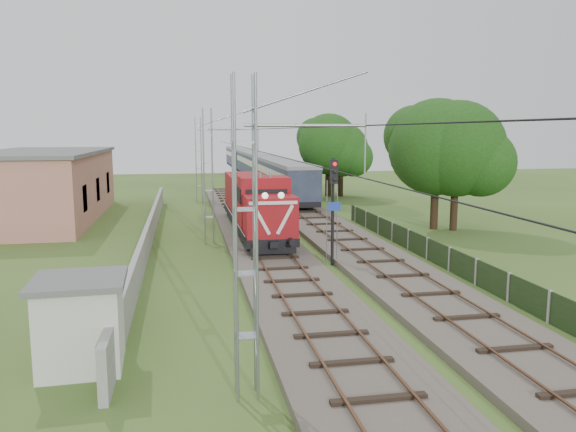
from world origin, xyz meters
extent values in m
plane|color=#3B541F|center=(0.00, 0.00, 0.00)|extent=(140.00, 140.00, 0.00)
cube|color=#6B6054|center=(0.00, 7.00, 0.15)|extent=(4.20, 70.00, 0.30)
cube|color=black|center=(0.00, 7.00, 0.35)|extent=(2.40, 70.00, 0.10)
cube|color=brown|center=(-0.85, 7.00, 0.42)|extent=(0.08, 70.00, 0.05)
cube|color=brown|center=(0.85, 7.00, 0.42)|extent=(0.08, 70.00, 0.05)
cube|color=#6B6054|center=(5.00, 20.00, 0.15)|extent=(4.20, 80.00, 0.30)
cube|color=black|center=(5.00, 20.00, 0.35)|extent=(2.40, 80.00, 0.10)
cube|color=brown|center=(4.15, 20.00, 0.42)|extent=(0.08, 80.00, 0.05)
cube|color=brown|center=(5.85, 20.00, 0.42)|extent=(0.08, 80.00, 0.05)
cylinder|color=gray|center=(-1.50, -8.00, 6.80)|extent=(3.00, 0.08, 0.08)
cylinder|color=gray|center=(-1.50, 12.00, 6.80)|extent=(3.00, 0.08, 0.08)
cylinder|color=gray|center=(-1.50, 32.00, 6.80)|extent=(3.00, 0.08, 0.08)
cylinder|color=black|center=(0.00, 12.00, 5.50)|extent=(0.03, 70.00, 0.03)
cylinder|color=black|center=(0.00, 12.00, 6.80)|extent=(0.03, 70.00, 0.03)
cube|color=#9E9E99|center=(-6.50, 12.00, 0.75)|extent=(0.25, 40.00, 1.50)
cube|color=tan|center=(-15.00, 24.00, 2.50)|extent=(8.00, 20.00, 5.00)
cube|color=#606060|center=(-15.00, 24.00, 5.10)|extent=(8.40, 20.40, 0.25)
cube|color=black|center=(-11.05, 18.00, 2.20)|extent=(0.10, 1.60, 1.80)
cube|color=black|center=(-11.05, 24.00, 2.20)|extent=(0.10, 1.60, 1.80)
cube|color=black|center=(-11.05, 30.00, 2.20)|extent=(0.10, 1.60, 1.80)
cube|color=black|center=(8.00, 3.00, 0.60)|extent=(0.05, 32.00, 1.15)
cube|color=#9E9E99|center=(8.00, 18.00, 0.60)|extent=(0.12, 0.12, 1.20)
cube|color=black|center=(0.00, 14.31, 0.96)|extent=(2.76, 15.67, 0.46)
cube|color=black|center=(0.00, 9.24, 0.68)|extent=(2.03, 3.32, 0.46)
cube|color=black|center=(0.00, 19.38, 0.68)|extent=(2.03, 3.32, 0.46)
cube|color=black|center=(0.00, 6.57, 0.59)|extent=(2.40, 0.23, 0.32)
cube|color=maroon|center=(0.00, 7.63, 2.25)|extent=(2.67, 2.30, 2.12)
sphere|color=white|center=(-0.41, 6.52, 3.45)|extent=(0.33, 0.33, 0.33)
sphere|color=white|center=(0.41, 6.52, 3.45)|extent=(0.33, 0.33, 0.33)
cube|color=silver|center=(-0.60, 6.46, 2.20)|extent=(0.93, 0.06, 1.54)
cube|color=silver|center=(0.60, 6.46, 2.20)|extent=(0.93, 0.06, 1.54)
cube|color=silver|center=(0.00, 6.46, 3.08)|extent=(2.49, 0.06, 0.17)
cube|color=maroon|center=(0.00, 9.89, 2.66)|extent=(2.76, 2.21, 2.95)
cube|color=black|center=(0.00, 8.76, 3.12)|extent=(2.30, 0.06, 0.83)
cube|color=maroon|center=(0.00, 16.57, 2.39)|extent=(2.58, 11.15, 2.40)
cylinder|color=black|center=(0.00, 13.76, 3.72)|extent=(0.41, 0.41, 0.37)
cylinder|color=gray|center=(-0.28, 9.15, 4.27)|extent=(0.11, 0.11, 0.32)
cylinder|color=gray|center=(0.28, 9.15, 4.27)|extent=(0.11, 0.11, 0.32)
cube|color=black|center=(5.00, 32.12, 0.87)|extent=(2.70, 20.49, 0.47)
cube|color=#324154|center=(5.00, 32.12, 2.36)|extent=(2.79, 20.49, 2.51)
cube|color=beige|center=(5.00, 32.12, 2.83)|extent=(2.83, 19.67, 0.70)
cube|color=gray|center=(5.00, 32.12, 3.76)|extent=(2.84, 20.49, 0.33)
cube|color=black|center=(5.00, 53.54, 0.87)|extent=(2.70, 20.49, 0.47)
cube|color=#324154|center=(5.00, 53.54, 2.36)|extent=(2.79, 20.49, 2.51)
cube|color=beige|center=(5.00, 53.54, 2.83)|extent=(2.83, 19.67, 0.70)
cube|color=gray|center=(5.00, 53.54, 3.76)|extent=(2.84, 20.49, 0.33)
cube|color=black|center=(5.00, 74.96, 0.87)|extent=(2.70, 20.49, 0.47)
cube|color=#324154|center=(5.00, 74.96, 2.36)|extent=(2.79, 20.49, 2.51)
cube|color=beige|center=(5.00, 74.96, 2.83)|extent=(2.83, 19.67, 0.70)
cube|color=gray|center=(5.00, 74.96, 3.76)|extent=(2.84, 20.49, 0.33)
cylinder|color=black|center=(2.79, 5.29, 2.68)|extent=(0.15, 0.15, 5.36)
cube|color=black|center=(2.79, 5.13, 4.72)|extent=(0.40, 0.28, 1.18)
sphere|color=red|center=(2.79, 5.00, 5.09)|extent=(0.19, 0.19, 0.19)
sphere|color=black|center=(2.79, 5.00, 4.72)|extent=(0.19, 0.19, 0.19)
sphere|color=black|center=(2.79, 5.00, 4.34)|extent=(0.19, 0.19, 0.19)
cube|color=#1B37A6|center=(2.84, 5.16, 3.00)|extent=(0.59, 0.13, 0.43)
cube|color=silver|center=(-7.40, -5.35, 1.21)|extent=(2.29, 2.29, 2.42)
cube|color=#606060|center=(-7.40, -5.35, 2.53)|extent=(2.63, 2.63, 0.16)
cylinder|color=#392717|center=(12.44, 14.29, 1.99)|extent=(0.53, 0.53, 3.99)
sphere|color=#183B10|center=(12.44, 14.29, 5.62)|extent=(6.53, 6.53, 6.53)
sphere|color=#183B10|center=(13.75, 13.31, 4.71)|extent=(4.57, 4.57, 4.57)
sphere|color=#183B10|center=(11.30, 15.43, 6.34)|extent=(4.24, 4.24, 4.24)
cylinder|color=#392717|center=(13.52, 13.55, 1.96)|extent=(0.49, 0.49, 3.92)
sphere|color=#183B10|center=(13.52, 13.55, 5.52)|extent=(6.42, 6.42, 6.42)
sphere|color=#183B10|center=(14.80, 12.58, 4.63)|extent=(4.49, 4.49, 4.49)
sphere|color=#183B10|center=(12.39, 14.67, 6.24)|extent=(4.17, 4.17, 4.17)
cylinder|color=#392717|center=(10.31, 34.88, 1.91)|extent=(0.62, 0.62, 3.82)
sphere|color=#183B10|center=(10.31, 34.88, 5.38)|extent=(6.25, 6.25, 6.25)
sphere|color=#183B10|center=(11.55, 33.94, 4.51)|extent=(4.37, 4.37, 4.37)
sphere|color=#183B10|center=(9.21, 35.97, 6.07)|extent=(4.06, 4.06, 4.06)
cylinder|color=#392717|center=(11.57, 34.64, 1.71)|extent=(0.53, 0.53, 3.42)
sphere|color=#183B10|center=(11.57, 34.64, 4.82)|extent=(5.59, 5.59, 5.59)
sphere|color=#183B10|center=(12.69, 33.80, 4.04)|extent=(3.92, 3.92, 3.92)
sphere|color=#183B10|center=(10.59, 35.62, 5.44)|extent=(3.64, 3.64, 3.64)
camera|label=1|loc=(-4.43, -21.36, 6.65)|focal=35.00mm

